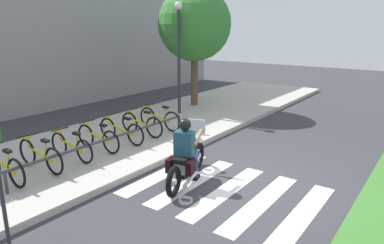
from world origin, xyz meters
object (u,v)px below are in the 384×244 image
(rider, at_px, (186,146))
(street_lamp, at_px, (179,49))
(motorcycle, at_px, (187,161))
(bicycle_3, at_px, (98,138))
(bicycle_1, at_px, (40,155))
(bicycle_5, at_px, (142,124))
(bicycle_0, at_px, (4,167))
(bicycle_4, at_px, (121,130))
(bicycle_6, at_px, (160,118))
(bicycle_2, at_px, (71,146))
(bike_rack, at_px, (112,138))
(tree_near_rack, at_px, (194,25))

(rider, bearing_deg, street_lamp, 39.42)
(motorcycle, relative_size, bicycle_3, 1.35)
(bicycle_1, distance_m, bicycle_5, 3.22)
(bicycle_0, bearing_deg, bicycle_3, 0.01)
(bicycle_4, relative_size, bicycle_6, 1.04)
(motorcycle, relative_size, bicycle_0, 1.35)
(rider, relative_size, bicycle_1, 0.87)
(bicycle_6, bearing_deg, bicycle_3, 179.99)
(bicycle_0, distance_m, bicycle_2, 1.61)
(rider, bearing_deg, bicycle_4, 74.86)
(motorcycle, relative_size, street_lamp, 0.52)
(bicycle_6, bearing_deg, bike_rack, -167.08)
(bicycle_2, bearing_deg, street_lamp, 9.00)
(rider, distance_m, bicycle_0, 3.75)
(motorcycle, distance_m, rider, 0.37)
(rider, bearing_deg, bicycle_3, 90.88)
(bike_rack, relative_size, tree_near_rack, 1.13)
(motorcycle, bearing_deg, bicycle_0, 132.18)
(bicycle_3, bearing_deg, bicycle_5, -0.01)
(bicycle_1, bearing_deg, bicycle_2, 0.04)
(bicycle_4, bearing_deg, rider, -105.14)
(bicycle_6, height_order, tree_near_rack, tree_near_rack)
(rider, bearing_deg, bicycle_2, 106.76)
(bicycle_6, height_order, street_lamp, street_lamp)
(bicycle_2, bearing_deg, bicycle_4, -0.01)
(motorcycle, relative_size, bike_rack, 0.39)
(bicycle_2, bearing_deg, rider, -73.24)
(rider, xyz_separation_m, tree_near_rack, (5.96, 4.06, 2.52))
(bicycle_1, bearing_deg, bicycle_4, 0.01)
(street_lamp, xyz_separation_m, tree_near_rack, (1.51, 0.40, 0.84))
(tree_near_rack, bearing_deg, bicycle_2, -169.68)
(bicycle_0, distance_m, tree_near_rack, 8.97)
(bicycle_5, height_order, tree_near_rack, tree_near_rack)
(bicycle_4, xyz_separation_m, tree_near_rack, (5.19, 1.24, 2.85))
(bicycle_0, relative_size, street_lamp, 0.39)
(motorcycle, bearing_deg, street_lamp, 39.75)
(bicycle_1, height_order, bicycle_5, bicycle_5)
(bicycle_3, height_order, street_lamp, street_lamp)
(rider, distance_m, bicycle_1, 3.28)
(bicycle_4, distance_m, street_lamp, 4.28)
(bicycle_4, xyz_separation_m, bicycle_6, (1.61, -0.00, 0.01))
(bicycle_1, height_order, bicycle_6, bicycle_6)
(bicycle_1, distance_m, bicycle_2, 0.81)
(bicycle_2, height_order, bicycle_4, bicycle_4)
(rider, relative_size, bicycle_0, 0.91)
(street_lamp, bearing_deg, bicycle_0, -173.07)
(bicycle_2, distance_m, bicycle_3, 0.81)
(rider, height_order, bicycle_0, rider)
(bicycle_3, distance_m, bicycle_5, 1.61)
(motorcycle, height_order, bicycle_6, motorcycle)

